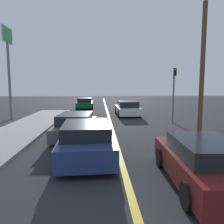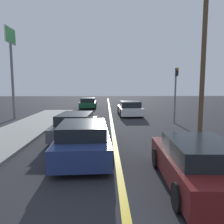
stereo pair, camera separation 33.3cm
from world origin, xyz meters
The scene contains 10 objects.
road_center_line centered at (0.00, 18.00, 0.00)m, with size 0.20×60.00×0.01m.
sidewalk_left centered at (-5.36, 12.09, 0.07)m, with size 2.97×24.19×0.14m.
car_near_right_lane centered at (2.01, 6.53, 0.62)m, with size 1.99×4.17×1.27m.
car_ahead_center centered at (-1.24, 8.97, 0.65)m, with size 2.15×4.41×1.33m.
car_far_distant centered at (-2.00, 12.38, 0.60)m, with size 2.10×4.62×1.25m.
car_parked_left_lot centered at (1.74, 20.60, 0.63)m, with size 2.07×4.34×1.31m.
car_oncoming_far centered at (-2.58, 27.27, 0.61)m, with size 2.05×3.96×1.26m.
traffic_light centered at (4.51, 16.35, 2.41)m, with size 0.18×0.40×3.91m.
roadside_sign centered at (-7.87, 18.78, 5.28)m, with size 0.20×1.84×7.20m.
utility_pole centered at (4.50, 12.09, 3.42)m, with size 0.24×0.24×6.83m.
Camera 1 is at (-0.73, 1.03, 2.65)m, focal length 35.00 mm.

